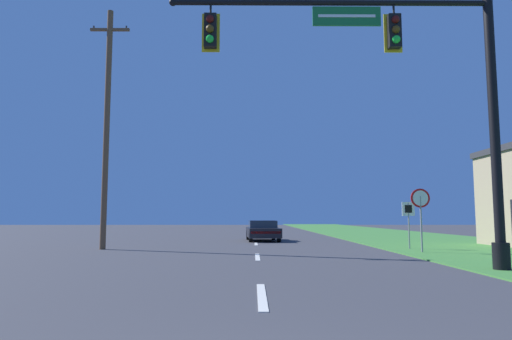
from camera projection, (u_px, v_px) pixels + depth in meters
grass_verge_right at (404, 237)px, 32.13m from camera, size 10.00×110.00×0.04m
road_center_line at (256, 244)px, 24.10m from camera, size 0.16×34.80×0.01m
signal_mast at (415, 86)px, 12.48m from camera, size 9.12×0.47×8.21m
car_ahead at (263, 231)px, 27.28m from camera, size 2.08×4.33×1.19m
stop_sign at (421, 206)px, 18.10m from camera, size 0.76×0.07×2.50m
route_sign_post at (408, 214)px, 19.99m from camera, size 0.55×0.06×2.03m
utility_pole_near at (107, 123)px, 20.57m from camera, size 1.80×0.26×10.92m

